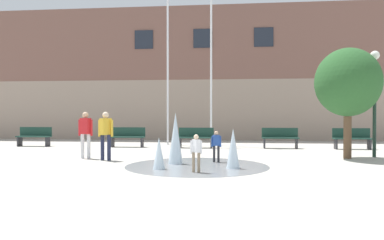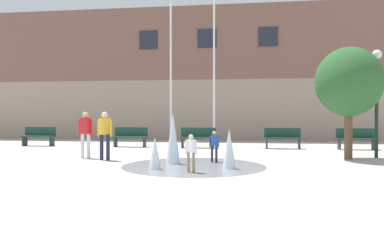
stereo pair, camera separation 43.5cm
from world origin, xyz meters
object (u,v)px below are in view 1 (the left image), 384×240
(flagpole_right, at_px, (212,52))
(street_tree_near_building, at_px, (348,83))
(park_bench_under_right_flagpole, at_px, (196,137))
(child_running, at_px, (196,150))
(park_bench_under_left_flagpole, at_px, (128,137))
(child_in_fountain, at_px, (216,144))
(adult_watching, at_px, (106,132))
(adult_in_red, at_px, (86,131))
(park_bench_left_of_flagpoles, at_px, (34,136))
(lamp_post_right_lane, at_px, (375,87))
(park_bench_far_right, at_px, (352,138))
(park_bench_near_trashcan, at_px, (280,138))
(flagpole_left, at_px, (168,52))

(flagpole_right, xyz_separation_m, street_tree_near_building, (4.90, -5.25, -2.02))
(park_bench_under_right_flagpole, relative_size, child_running, 1.62)
(park_bench_under_left_flagpole, distance_m, child_in_fountain, 6.76)
(adult_watching, distance_m, adult_in_red, 0.98)
(street_tree_near_building, bearing_deg, park_bench_under_left_flagpole, 156.86)
(park_bench_left_of_flagpoles, bearing_deg, child_running, -40.96)
(child_in_fountain, height_order, flagpole_right, flagpole_right)
(child_in_fountain, distance_m, lamp_post_right_lane, 6.14)
(child_running, relative_size, lamp_post_right_lane, 0.26)
(park_bench_left_of_flagpoles, distance_m, park_bench_far_right, 14.55)
(adult_in_red, bearing_deg, park_bench_under_right_flagpole, 72.79)
(child_running, bearing_deg, adult_watching, 15.39)
(park_bench_under_left_flagpole, xyz_separation_m, adult_in_red, (-0.17, -4.64, 0.45))
(park_bench_far_right, relative_size, flagpole_right, 0.18)
(street_tree_near_building, bearing_deg, park_bench_left_of_flagpoles, 164.49)
(child_running, bearing_deg, flagpole_right, -39.00)
(park_bench_under_right_flagpole, relative_size, lamp_post_right_lane, 0.43)
(park_bench_far_right, bearing_deg, park_bench_under_left_flagpole, 179.53)
(park_bench_under_right_flagpole, relative_size, street_tree_near_building, 0.42)
(adult_watching, bearing_deg, adult_in_red, -82.54)
(park_bench_under_left_flagpole, height_order, park_bench_far_right, same)
(park_bench_left_of_flagpoles, height_order, lamp_post_right_lane, lamp_post_right_lane)
(child_in_fountain, relative_size, flagpole_right, 0.11)
(park_bench_far_right, distance_m, child_running, 9.51)
(flagpole_right, bearing_deg, lamp_post_right_lane, -38.31)
(park_bench_near_trashcan, bearing_deg, park_bench_under_right_flagpole, -178.00)
(lamp_post_right_lane, bearing_deg, park_bench_near_trashcan, 131.46)
(park_bench_left_of_flagpoles, relative_size, child_in_fountain, 1.62)
(park_bench_under_right_flagpole, height_order, street_tree_near_building, street_tree_near_building)
(park_bench_far_right, xyz_separation_m, flagpole_left, (-8.36, 1.61, 4.14))
(park_bench_under_right_flagpole, height_order, flagpole_left, flagpole_left)
(park_bench_left_of_flagpoles, bearing_deg, adult_in_red, -46.44)
(park_bench_left_of_flagpoles, bearing_deg, park_bench_near_trashcan, 0.35)
(flagpole_right, bearing_deg, park_bench_far_right, -14.55)
(park_bench_under_left_flagpole, height_order, adult_in_red, adult_in_red)
(flagpole_right, bearing_deg, child_in_fountain, -85.85)
(park_bench_left_of_flagpoles, height_order, park_bench_under_right_flagpole, same)
(park_bench_far_right, distance_m, flagpole_right, 7.61)
(park_bench_under_right_flagpole, bearing_deg, park_bench_far_right, 0.23)
(park_bench_left_of_flagpoles, xyz_separation_m, park_bench_under_right_flagpole, (7.73, -0.06, 0.00))
(adult_watching, distance_m, flagpole_left, 7.64)
(park_bench_under_left_flagpole, height_order, child_in_fountain, child_in_fountain)
(lamp_post_right_lane, height_order, street_tree_near_building, street_tree_near_building)
(park_bench_under_right_flagpole, height_order, flagpole_right, flagpole_right)
(adult_watching, bearing_deg, park_bench_near_trashcan, 164.79)
(park_bench_near_trashcan, distance_m, lamp_post_right_lane, 4.73)
(child_running, distance_m, flagpole_left, 10.00)
(park_bench_far_right, xyz_separation_m, lamp_post_right_lane, (-0.21, -3.12, 1.98))
(park_bench_under_right_flagpole, height_order, park_bench_near_trashcan, same)
(flagpole_left, height_order, lamp_post_right_lane, flagpole_left)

